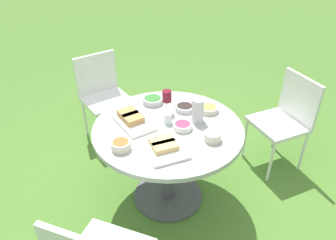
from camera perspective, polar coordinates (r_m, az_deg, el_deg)
ground_plane at (r=2.93m, az=0.00°, el=-13.02°), size 40.00×40.00×0.00m
dining_table at (r=2.54m, az=0.00°, el=-3.77°), size 1.14×1.14×0.73m
chair_near_right at (r=3.16m, az=19.90°, el=0.74°), size 0.59×0.59×0.89m
chair_far_back at (r=3.44m, az=-11.32°, el=4.95°), size 0.56×0.55×0.89m
water_pitcher at (r=2.49m, az=5.24°, el=1.70°), size 0.10×0.09×0.19m
wine_glass at (r=2.58m, az=-0.19°, el=4.04°), size 0.07×0.07×0.19m
platter_bread_main at (r=2.22m, az=-0.61°, el=-4.76°), size 0.37×0.38×0.06m
platter_charcuterie at (r=2.51m, az=-6.29°, el=0.16°), size 0.34×0.42×0.07m
bowl_fries at (r=2.65m, az=7.10°, el=1.98°), size 0.15×0.15×0.04m
bowl_salad at (r=2.75m, az=-2.68°, el=3.49°), size 0.17×0.17×0.05m
bowl_olives at (r=2.65m, az=2.93°, el=2.19°), size 0.15×0.15×0.04m
bowl_dip_red at (r=2.43m, az=2.55°, el=-1.02°), size 0.14×0.14×0.04m
bowl_dip_cream at (r=2.32m, az=7.76°, el=-2.75°), size 0.12×0.12×0.06m
bowl_roasted_veg at (r=2.25m, az=-8.21°, el=-4.29°), size 0.13×0.13×0.06m
cup_water_near at (r=2.48m, az=0.03°, el=0.31°), size 0.06×0.06×0.08m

